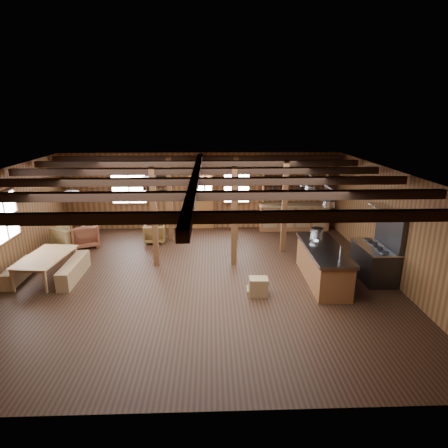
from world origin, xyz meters
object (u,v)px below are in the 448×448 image
at_px(armchair_c, 69,237).
at_px(dining_table, 48,267).
at_px(commercial_range, 376,256).
at_px(armchair_a, 85,235).
at_px(kitchen_island, 323,264).
at_px(armchair_b, 155,233).

bearing_deg(armchair_c, dining_table, 128.24).
relative_size(commercial_range, armchair_c, 2.36).
bearing_deg(armchair_a, armchair_c, -12.43).
bearing_deg(commercial_range, armchair_a, 162.37).
bearing_deg(armchair_a, kitchen_island, 134.97).
bearing_deg(armchair_c, armchair_b, -139.83).
xyz_separation_m(kitchen_island, commercial_range, (1.45, 0.18, 0.13)).
height_order(dining_table, armchair_a, armchair_a).
height_order(kitchen_island, commercial_range, commercial_range).
xyz_separation_m(armchair_b, armchair_c, (-2.68, -0.44, 0.04)).
distance_m(commercial_range, armchair_b, 6.87).
distance_m(commercial_range, armchair_a, 8.77).
relative_size(armchair_b, armchair_c, 0.88).
height_order(armchair_a, armchair_b, armchair_a).
xyz_separation_m(commercial_range, dining_table, (-8.55, 0.24, -0.30)).
bearing_deg(armchair_b, dining_table, 47.15).
bearing_deg(armchair_c, armchair_a, -138.81).
bearing_deg(commercial_range, armchair_b, 154.03).
bearing_deg(armchair_a, armchair_b, 166.31).
distance_m(dining_table, armchair_c, 2.35).
bearing_deg(armchair_c, commercial_range, -165.27).
relative_size(commercial_range, armchair_b, 2.69).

